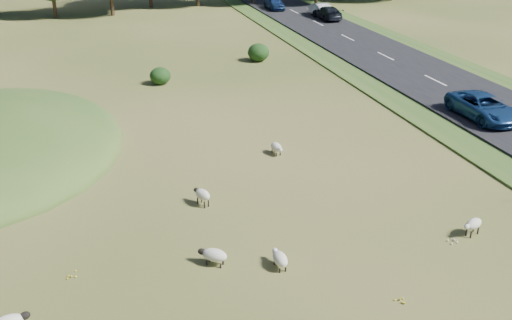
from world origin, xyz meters
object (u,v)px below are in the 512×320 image
at_px(sheep_2, 276,147).
at_px(car_4, 327,13).
at_px(sheep_0, 280,258).
at_px(sheep_4, 473,224).
at_px(car_0, 483,107).
at_px(sheep_1, 202,194).
at_px(car_3, 274,3).
at_px(sheep_5, 214,255).
at_px(car_1, 320,9).

height_order(sheep_2, car_4, car_4).
xyz_separation_m(sheep_0, car_4, (21.24, 45.61, 0.59)).
height_order(sheep_4, car_0, car_0).
distance_m(sheep_0, car_0, 20.90).
bearing_deg(sheep_4, sheep_1, -50.15).
relative_size(car_3, car_4, 0.87).
height_order(sheep_4, car_3, car_3).
bearing_deg(car_4, sheep_0, 65.03).
distance_m(sheep_5, car_4, 50.56).
distance_m(sheep_5, car_3, 56.63).
relative_size(sheep_0, sheep_5, 0.96).
distance_m(sheep_2, sheep_5, 10.96).
relative_size(sheep_1, sheep_4, 1.03).
bearing_deg(sheep_0, car_1, -27.21).
bearing_deg(sheep_5, car_1, -80.23).
distance_m(car_0, car_4, 34.32).
relative_size(sheep_5, car_3, 0.26).
xyz_separation_m(car_0, car_1, (3.80, 36.42, 0.01)).
height_order(sheep_0, car_3, car_3).
distance_m(sheep_5, car_0, 22.47).
xyz_separation_m(sheep_2, car_0, (14.16, 1.20, 0.59)).
height_order(sheep_4, sheep_5, sheep_4).
bearing_deg(car_1, sheep_0, 66.09).
height_order(sheep_1, car_1, car_1).
bearing_deg(car_0, sheep_4, -127.76).
xyz_separation_m(car_1, car_3, (-3.80, 6.04, 0.00)).
xyz_separation_m(sheep_1, sheep_5, (-0.54, -4.80, -0.12)).
bearing_deg(car_3, sheep_5, -110.47).
bearing_deg(car_4, car_0, 83.64).
bearing_deg(sheep_4, sheep_5, -26.02).
relative_size(sheep_1, sheep_5, 0.96).
distance_m(sheep_0, sheep_1, 5.99).
bearing_deg(car_3, sheep_1, -111.77).
distance_m(car_3, car_4, 9.17).
height_order(sheep_4, car_4, car_4).
xyz_separation_m(car_0, car_3, (0.00, 42.46, 0.01)).
relative_size(sheep_4, sheep_5, 0.93).
distance_m(sheep_2, sheep_4, 11.60).
height_order(car_3, car_4, car_3).
distance_m(sheep_4, car_4, 47.44).
height_order(sheep_0, car_1, car_1).
bearing_deg(sheep_2, car_3, 154.48).
bearing_deg(car_1, car_3, -57.83).
distance_m(sheep_4, car_1, 49.66).
bearing_deg(car_3, sheep_4, -99.42).
distance_m(sheep_1, sheep_2, 6.87).
relative_size(car_0, car_1, 1.17).
bearing_deg(sheep_5, car_3, -74.03).
bearing_deg(sheep_4, sheep_0, -21.37).
xyz_separation_m(sheep_0, car_0, (17.44, 11.50, 0.59)).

